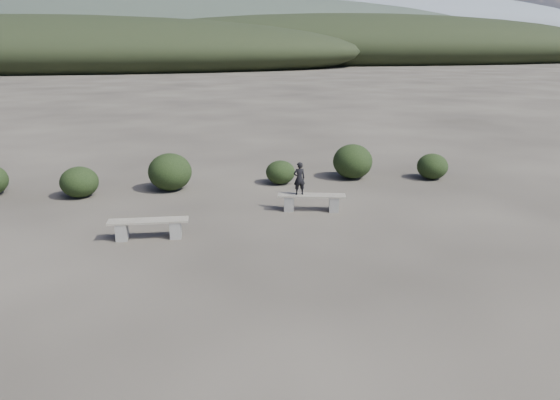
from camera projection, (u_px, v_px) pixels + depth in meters
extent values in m
plane|color=#322D26|center=(278.00, 316.00, 9.71)|extent=(1200.00, 1200.00, 0.00)
cube|color=gray|center=(122.00, 231.00, 13.33)|extent=(0.29, 0.39, 0.43)
cube|color=gray|center=(176.00, 229.00, 13.49)|extent=(0.29, 0.39, 0.43)
cube|color=gray|center=(148.00, 221.00, 13.34)|extent=(1.96, 0.48, 0.05)
cube|color=gray|center=(289.00, 203.00, 15.63)|extent=(0.34, 0.42, 0.43)
cube|color=gray|center=(334.00, 204.00, 15.56)|extent=(0.34, 0.42, 0.43)
cube|color=gray|center=(312.00, 196.00, 15.53)|extent=(1.97, 0.82, 0.05)
imported|color=black|center=(299.00, 178.00, 15.41)|extent=(0.36, 0.26, 0.94)
ellipsoid|color=black|center=(79.00, 182.00, 16.91)|extent=(1.17, 1.17, 0.96)
ellipsoid|color=black|center=(170.00, 172.00, 17.67)|extent=(1.41, 1.41, 1.21)
ellipsoid|color=black|center=(280.00, 172.00, 18.50)|extent=(1.00, 1.00, 0.80)
ellipsoid|color=black|center=(353.00, 161.00, 19.17)|extent=(1.39, 1.39, 1.21)
ellipsoid|color=black|center=(432.00, 166.00, 19.13)|extent=(1.08, 1.08, 0.90)
ellipsoid|color=black|center=(41.00, 52.00, 90.13)|extent=(110.00, 40.00, 12.00)
ellipsoid|color=black|center=(355.00, 47.00, 118.44)|extent=(120.00, 44.00, 14.00)
ellipsoid|color=#2E392F|center=(190.00, 37.00, 159.56)|extent=(190.00, 64.00, 24.00)
ellipsoid|color=slate|center=(315.00, 30.00, 301.85)|extent=(340.00, 110.00, 44.00)
ellipsoid|color=#939BA6|center=(143.00, 28.00, 379.84)|extent=(460.00, 140.00, 56.00)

